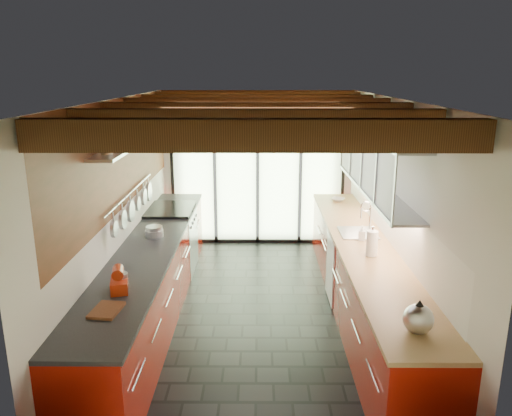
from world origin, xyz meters
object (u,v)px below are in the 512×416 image
kettle (418,317)px  bowl (338,200)px  stand_mixer (119,281)px  soap_bottle (362,233)px  paper_towel (372,244)px

kettle → bowl: 4.09m
stand_mixer → kettle: size_ratio=0.95×
stand_mixer → kettle: kettle is taller
soap_bottle → kettle: bearing=-90.0°
soap_bottle → stand_mixer: bearing=-150.2°
kettle → bowl: bearing=90.0°
bowl → paper_towel: bearing=-90.0°
paper_towel → bowl: bearing=90.0°
paper_towel → bowl: (0.00, 2.42, -0.12)m
paper_towel → soap_bottle: 0.54m
kettle → paper_towel: bearing=90.0°
soap_bottle → bowl: bearing=90.0°
stand_mixer → bowl: size_ratio=1.45×
stand_mixer → soap_bottle: 2.93m
kettle → soap_bottle: kettle is taller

